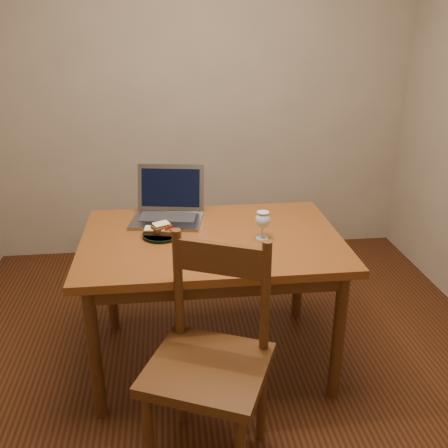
{
  "coord_description": "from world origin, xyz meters",
  "views": [
    {
      "loc": [
        -0.26,
        -2.18,
        1.75
      ],
      "look_at": [
        0.01,
        0.13,
        0.8
      ],
      "focal_mm": 40.0,
      "sensor_mm": 36.0,
      "label": 1
    }
  ],
  "objects": [
    {
      "name": "plate",
      "position": [
        -0.3,
        0.15,
        0.75
      ],
      "size": [
        0.19,
        0.19,
        0.02
      ],
      "primitive_type": "cylinder",
      "color": "black",
      "rests_on": "table"
    },
    {
      "name": "sandwich_top",
      "position": [
        -0.3,
        0.15,
        0.79
      ],
      "size": [
        0.11,
        0.1,
        0.03
      ],
      "primitive_type": null,
      "rotation": [
        0.0,
        0.0,
        0.56
      ],
      "color": "#381E0C",
      "rests_on": "plate"
    },
    {
      "name": "floor",
      "position": [
        0.0,
        0.0,
        -0.01
      ],
      "size": [
        3.2,
        3.2,
        0.02
      ],
      "primitive_type": "cube",
      "color": "black",
      "rests_on": "ground"
    },
    {
      "name": "sandwich_cheese",
      "position": [
        -0.34,
        0.15,
        0.77
      ],
      "size": [
        0.12,
        0.08,
        0.03
      ],
      "primitive_type": null,
      "rotation": [
        0.0,
        0.0,
        -0.16
      ],
      "color": "#381E0C",
      "rests_on": "plate"
    },
    {
      "name": "table",
      "position": [
        -0.05,
        0.11,
        0.65
      ],
      "size": [
        1.3,
        0.9,
        0.74
      ],
      "color": "#4F210D",
      "rests_on": "floor"
    },
    {
      "name": "back_wall",
      "position": [
        0.0,
        1.61,
        1.3
      ],
      "size": [
        3.2,
        0.02,
        2.6
      ],
      "primitive_type": "cube",
      "color": "gray",
      "rests_on": "floor"
    },
    {
      "name": "milk_glass",
      "position": [
        0.19,
        0.06,
        0.81
      ],
      "size": [
        0.08,
        0.08,
        0.15
      ],
      "primitive_type": null,
      "color": "white",
      "rests_on": "table"
    },
    {
      "name": "sandwich_tomato",
      "position": [
        -0.27,
        0.14,
        0.77
      ],
      "size": [
        0.12,
        0.09,
        0.03
      ],
      "primitive_type": null,
      "rotation": [
        0.0,
        0.0,
        -0.28
      ],
      "color": "#381E0C",
      "rests_on": "plate"
    },
    {
      "name": "laptop",
      "position": [
        -0.26,
        0.41,
        0.81
      ],
      "size": [
        0.43,
        0.4,
        0.27
      ],
      "rotation": [
        0.0,
        0.0,
        -0.18
      ],
      "color": "slate",
      "rests_on": "table"
    },
    {
      "name": "chair",
      "position": [
        -0.13,
        -0.55,
        0.53
      ],
      "size": [
        0.6,
        0.59,
        0.49
      ],
      "rotation": [
        0.0,
        0.0,
        -0.42
      ],
      "color": "#3A200C",
      "rests_on": "floor"
    },
    {
      "name": "front_wall",
      "position": [
        0.0,
        -1.61,
        1.3
      ],
      "size": [
        3.2,
        0.02,
        2.6
      ],
      "primitive_type": "cube",
      "color": "gray",
      "rests_on": "floor"
    }
  ]
}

